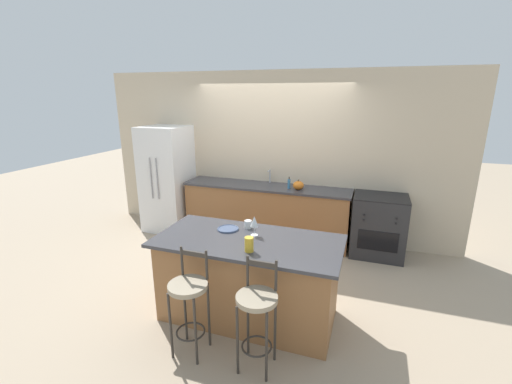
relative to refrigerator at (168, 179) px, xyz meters
name	(u,v)px	position (x,y,z in m)	size (l,w,h in m)	color
ground_plane	(259,246)	(1.78, -0.25, -0.91)	(18.00, 18.00, 0.00)	tan
wall_back	(272,156)	(1.78, 0.39, 0.44)	(6.00, 0.07, 2.70)	beige
back_counter	(266,212)	(1.78, 0.10, -0.45)	(2.71, 0.62, 0.92)	#936038
sink_faucet	(270,175)	(1.78, 0.28, 0.15)	(0.02, 0.13, 0.22)	#ADAFB5
kitchen_island	(248,278)	(2.23, -1.96, -0.45)	(1.92, 0.92, 0.90)	#936038
refrigerator	(168,179)	(0.00, 0.00, 0.00)	(0.74, 0.76, 1.82)	white
oven_range	(378,226)	(3.54, 0.06, -0.45)	(0.76, 0.63, 0.92)	#28282B
bar_stool_near	(189,297)	(1.91, -2.64, -0.33)	(0.36, 0.36, 1.00)	#332D28
bar_stool_far	(257,310)	(2.55, -2.62, -0.33)	(0.36, 0.36, 1.00)	#332D28
dinner_plate	(228,229)	(1.93, -1.79, 0.01)	(0.24, 0.24, 0.02)	#425170
wine_glass	(254,222)	(2.25, -1.84, 0.15)	(0.08, 0.08, 0.21)	white
coffee_mug	(248,224)	(2.12, -1.67, 0.04)	(0.11, 0.08, 0.09)	white
tumbler_cup	(249,244)	(2.33, -2.22, 0.07)	(0.09, 0.09, 0.14)	gold
pumpkin_decoration	(298,185)	(2.32, 0.02, 0.08)	(0.17, 0.17, 0.16)	orange
soap_bottle	(289,184)	(2.17, 0.03, 0.09)	(0.05, 0.05, 0.18)	teal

